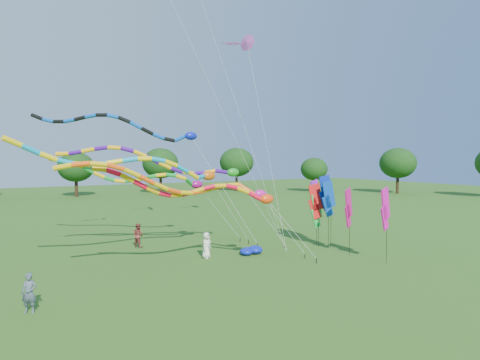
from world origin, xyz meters
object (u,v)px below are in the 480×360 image
tube_kite_orange (195,185)px  blue_nylon_heap (258,251)px  tube_kite_red (210,191)px  person_a (207,245)px  person_b (29,293)px  person_c (138,235)px

tube_kite_orange → blue_nylon_heap: bearing=23.3°
tube_kite_red → tube_kite_orange: bearing=173.7°
tube_kite_red → blue_nylon_heap: 6.53m
person_a → person_b: 10.70m
tube_kite_red → blue_nylon_heap: tube_kite_red is taller
tube_kite_orange → blue_nylon_heap: tube_kite_orange is taller
tube_kite_orange → tube_kite_red: bearing=-15.2°
tube_kite_red → person_a: bearing=78.5°
tube_kite_red → person_b: 9.28m
person_b → person_c: person_c is taller
person_b → person_c: 11.76m
tube_kite_red → blue_nylon_heap: (4.51, 2.26, -4.14)m
tube_kite_red → person_b: bearing=-161.0°
blue_nylon_heap → person_b: 13.45m
person_a → person_c: (-2.71, 5.08, 0.03)m
blue_nylon_heap → person_b: (-12.99, -3.44, 0.57)m
tube_kite_orange → person_b: tube_kite_orange is taller
blue_nylon_heap → tube_kite_orange: bearing=-158.9°
tube_kite_red → blue_nylon_heap: size_ratio=8.31×
person_b → person_c: (7.07, 9.40, 0.03)m
person_b → blue_nylon_heap: bearing=41.2°
tube_kite_red → person_c: (-1.41, 8.22, -3.54)m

